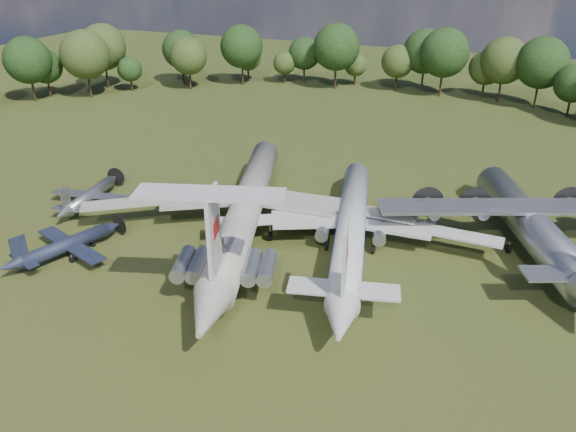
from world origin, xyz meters
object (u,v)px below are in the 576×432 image
at_px(small_prop_west, 67,248).
at_px(person_on_il62, 223,245).
at_px(tu104_jet, 351,230).
at_px(an12_transport, 529,229).
at_px(il62_airliner, 247,212).
at_px(small_prop_northwest, 90,198).

distance_m(small_prop_west, person_on_il62, 22.58).
height_order(tu104_jet, small_prop_west, tu104_jet).
relative_size(tu104_jet, an12_transport, 1.17).
height_order(an12_transport, small_prop_west, an12_transport).
distance_m(il62_airliner, small_prop_west, 22.49).
height_order(tu104_jet, an12_transport, an12_transport).
xyz_separation_m(il62_airliner, person_on_il62, (4.72, -14.93, 3.73)).
xyz_separation_m(small_prop_northwest, person_on_il62, (29.23, -13.47, 5.29)).
height_order(il62_airliner, small_prop_northwest, il62_airliner).
relative_size(il62_airliner, small_prop_northwest, 3.39).
xyz_separation_m(small_prop_west, small_prop_northwest, (-7.29, 12.92, -0.01)).
relative_size(il62_airliner, an12_transport, 1.38).
bearing_deg(an12_transport, small_prop_northwest, 167.66).
relative_size(il62_airliner, small_prop_west, 3.37).
bearing_deg(small_prop_west, tu104_jet, 44.95).
xyz_separation_m(il62_airliner, tu104_jet, (13.86, 1.00, -0.39)).
bearing_deg(person_on_il62, an12_transport, -138.98).
bearing_deg(tu104_jet, an12_transport, 7.87).
height_order(small_prop_west, small_prop_northwest, small_prop_west).
distance_m(small_prop_northwest, person_on_il62, 32.62).
bearing_deg(il62_airliner, tu104_jet, -13.40).
relative_size(tu104_jet, person_on_il62, 25.80).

